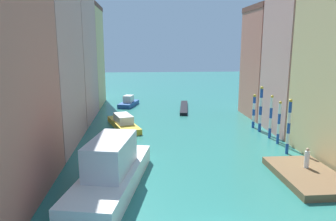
{
  "coord_description": "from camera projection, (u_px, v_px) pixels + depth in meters",
  "views": [
    {
      "loc": [
        -4.0,
        -13.04,
        9.5
      ],
      "look_at": [
        -0.7,
        25.41,
        1.5
      ],
      "focal_mm": 33.69,
      "sensor_mm": 36.0,
      "label": 1
    }
  ],
  "objects": [
    {
      "name": "ground_plane",
      "position": [
        174.0,
        124.0,
        38.88
      ],
      "size": [
        154.0,
        154.0,
        0.0
      ],
      "primitive_type": "plane",
      "color": "#28756B"
    },
    {
      "name": "building_left_1",
      "position": [
        38.0,
        40.0,
        28.65
      ],
      "size": [
        6.16,
        10.93,
        20.0
      ],
      "color": "tan",
      "rests_on": "ground"
    },
    {
      "name": "building_left_2",
      "position": [
        66.0,
        42.0,
        39.29
      ],
      "size": [
        6.16,
        10.74,
        19.84
      ],
      "color": "tan",
      "rests_on": "ground"
    },
    {
      "name": "building_left_3",
      "position": [
        82.0,
        56.0,
        49.54
      ],
      "size": [
        6.16,
        9.49,
        15.63
      ],
      "color": "#DBB77A",
      "rests_on": "ground"
    },
    {
      "name": "building_right_2",
      "position": [
        302.0,
        51.0,
        33.81
      ],
      "size": [
        6.16,
        7.44,
        17.85
      ],
      "color": "tan",
      "rests_on": "ground"
    },
    {
      "name": "building_right_3",
      "position": [
        271.0,
        62.0,
        41.72
      ],
      "size": [
        6.16,
        7.8,
        14.53
      ],
      "color": "#C6705B",
      "rests_on": "ground"
    },
    {
      "name": "waterfront_dock",
      "position": [
        308.0,
        176.0,
        22.75
      ],
      "size": [
        4.11,
        6.86,
        0.52
      ],
      "color": "brown",
      "rests_on": "ground"
    },
    {
      "name": "person_on_dock",
      "position": [
        307.0,
        158.0,
        23.47
      ],
      "size": [
        0.36,
        0.36,
        1.53
      ],
      "color": "white",
      "rests_on": "waterfront_dock"
    },
    {
      "name": "mooring_pole_0",
      "position": [
        289.0,
        126.0,
        27.67
      ],
      "size": [
        0.3,
        0.3,
        4.96
      ],
      "color": "#1E479E",
      "rests_on": "ground"
    },
    {
      "name": "mooring_pole_1",
      "position": [
        279.0,
        122.0,
        30.63
      ],
      "size": [
        0.29,
        0.29,
        4.25
      ],
      "color": "#1E479E",
      "rests_on": "ground"
    },
    {
      "name": "mooring_pole_2",
      "position": [
        271.0,
        116.0,
        32.44
      ],
      "size": [
        0.31,
        0.31,
        4.54
      ],
      "color": "#1E479E",
      "rests_on": "ground"
    },
    {
      "name": "mooring_pole_3",
      "position": [
        261.0,
        109.0,
        34.89
      ],
      "size": [
        0.36,
        0.36,
        5.12
      ],
      "color": "#1E479E",
      "rests_on": "ground"
    },
    {
      "name": "mooring_pole_4",
      "position": [
        254.0,
        111.0,
        36.73
      ],
      "size": [
        0.36,
        0.36,
        3.96
      ],
      "color": "#1E479E",
      "rests_on": "ground"
    },
    {
      "name": "vaporetto_white",
      "position": [
        112.0,
        171.0,
        21.09
      ],
      "size": [
        5.42,
        11.38,
        3.49
      ],
      "color": "white",
      "rests_on": "ground"
    },
    {
      "name": "gondola_black",
      "position": [
        184.0,
        108.0,
        47.97
      ],
      "size": [
        2.46,
        9.84,
        0.42
      ],
      "color": "black",
      "rests_on": "ground"
    },
    {
      "name": "motorboat_0",
      "position": [
        129.0,
        103.0,
        50.21
      ],
      "size": [
        3.34,
        5.42,
        1.7
      ],
      "color": "#234C93",
      "rests_on": "ground"
    },
    {
      "name": "motorboat_1",
      "position": [
        123.0,
        123.0,
        37.09
      ],
      "size": [
        4.4,
        8.16,
        1.55
      ],
      "color": "gold",
      "rests_on": "ground"
    }
  ]
}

